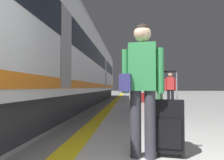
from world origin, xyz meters
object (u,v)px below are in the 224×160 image
passenger_mid (170,87)px  waste_bin (160,94)px  high_speed_train (63,53)px  traveller_foreground (141,80)px  passenger_near (138,87)px  suitcase_near (143,97)px  rolling_suitcase_foreground (169,126)px  duffel_bag_mid (178,104)px

passenger_mid → waste_bin: bearing=86.8°
passenger_mid → high_speed_train: bearing=-177.7°
high_speed_train → traveller_foreground: high_speed_train is taller
passenger_near → suitcase_near: (0.31, -0.10, -0.64)m
rolling_suitcase_foreground → suitcase_near: bearing=87.8°
duffel_bag_mid → traveller_foreground: bearing=-106.5°
high_speed_train → suitcase_near: bearing=41.4°
high_speed_train → rolling_suitcase_foreground: 7.99m
high_speed_train → passenger_mid: 5.18m
passenger_mid → waste_bin: passenger_mid is taller
passenger_near → duffel_bag_mid: 3.94m
suitcase_near → duffel_bag_mid: bearing=-68.8°
passenger_near → suitcase_near: bearing=-17.3°
high_speed_train → waste_bin: size_ratio=31.83×
high_speed_train → traveller_foreground: bearing=-65.4°
passenger_near → suitcase_near: passenger_near is taller
traveller_foreground → duffel_bag_mid: (2.08, 7.02, -0.85)m
waste_bin → duffel_bag_mid: bearing=-89.8°
traveller_foreground → passenger_mid: traveller_foreground is taller
rolling_suitcase_foreground → duffel_bag_mid: (1.72, 6.92, -0.25)m
suitcase_near → duffel_bag_mid: suitcase_near is taller
rolling_suitcase_foreground → duffel_bag_mid: size_ratio=2.57×
traveller_foreground → suitcase_near: 10.46m
passenger_near → passenger_mid: passenger_near is taller
rolling_suitcase_foreground → waste_bin: 12.53m
high_speed_train → waste_bin: high_speed_train is taller
suitcase_near → passenger_mid: passenger_mid is taller
high_speed_train → passenger_mid: high_speed_train is taller
passenger_near → duffel_bag_mid: size_ratio=3.70×
duffel_bag_mid → waste_bin: waste_bin is taller
suitcase_near → duffel_bag_mid: (1.32, -3.39, -0.17)m
duffel_bag_mid → high_speed_train: bearing=-179.1°
passenger_near → waste_bin: (1.62, 2.00, -0.51)m
rolling_suitcase_foreground → passenger_near: bearing=89.5°
passenger_mid → duffel_bag_mid: 0.86m
rolling_suitcase_foreground → suitcase_near: rolling_suitcase_foreground is taller
traveller_foreground → waste_bin: traveller_foreground is taller
rolling_suitcase_foreground → passenger_near: passenger_near is taller
duffel_bag_mid → passenger_mid: bearing=159.7°
passenger_mid → rolling_suitcase_foreground: bearing=-101.2°
rolling_suitcase_foreground → passenger_mid: 7.20m
passenger_mid → traveller_foreground: bearing=-103.9°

